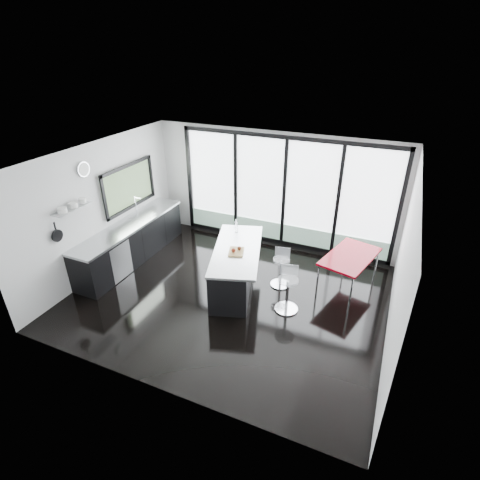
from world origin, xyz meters
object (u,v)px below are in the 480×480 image
at_px(island, 234,267).
at_px(bar_stool_far, 281,272).
at_px(bar_stool_near, 287,294).
at_px(red_table, 348,271).

relative_size(island, bar_stool_far, 3.65).
height_order(island, bar_stool_far, island).
relative_size(island, bar_stool_near, 3.30).
distance_m(island, bar_stool_near, 1.31).
height_order(island, bar_stool_near, island).
bearing_deg(island, bar_stool_far, 23.39).
bearing_deg(bar_stool_near, island, 151.89).
distance_m(island, bar_stool_far, 0.98).
bearing_deg(bar_stool_near, red_table, 40.57).
distance_m(bar_stool_near, red_table, 1.54).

